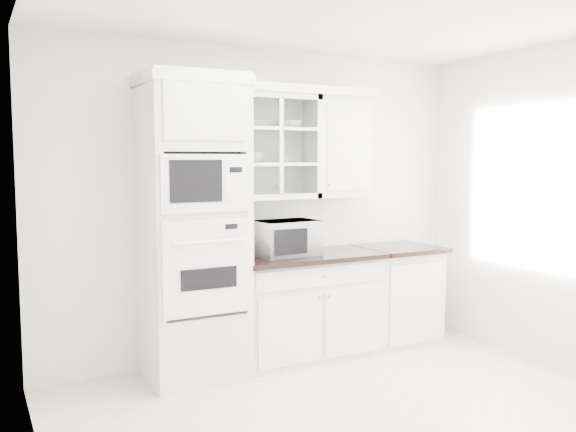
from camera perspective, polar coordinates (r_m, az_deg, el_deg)
ground at (r=4.27m, az=8.20°, el=-18.74°), size 4.00×3.50×0.01m
room_shell at (r=4.26m, az=5.11°, el=5.80°), size 4.00×3.50×2.70m
oven_column at (r=4.85m, az=-8.85°, el=-1.15°), size 0.76×0.68×2.40m
base_cabinet_run at (r=5.43m, az=1.61°, el=-8.30°), size 1.32×0.67×0.92m
extra_base_cabinet at (r=5.97m, az=10.08°, el=-7.12°), size 0.72×0.67×0.92m
upper_cabinet_glass at (r=5.28m, az=-1.46°, el=6.51°), size 0.80×0.33×0.90m
upper_cabinet_solid at (r=5.61m, az=4.77°, el=6.42°), size 0.55×0.33×0.90m
crown_molding at (r=5.24m, az=-2.40°, el=11.83°), size 2.14×0.38×0.07m
countertop_microwave at (r=5.21m, az=-0.22°, el=-2.06°), size 0.54×0.46×0.30m
bowl_a at (r=5.22m, az=-3.05°, el=8.60°), size 0.25×0.25×0.06m
bowl_b at (r=5.37m, az=0.27°, el=8.55°), size 0.27×0.27×0.07m
cup_a at (r=5.20m, az=-3.03°, el=5.49°), size 0.12×0.12×0.09m
cup_b at (r=5.35m, az=-0.30°, el=5.45°), size 0.10×0.10×0.09m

